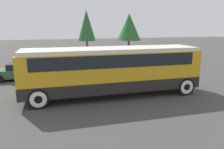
% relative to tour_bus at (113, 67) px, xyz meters
% --- Properties ---
extents(ground_plane, '(120.00, 120.00, 0.00)m').
position_rel_tour_bus_xyz_m(ground_plane, '(-0.10, 0.00, -1.83)').
color(ground_plane, '#423F3D').
extents(tour_bus, '(10.86, 2.66, 3.01)m').
position_rel_tour_bus_xyz_m(tour_bus, '(0.00, 0.00, 0.00)').
color(tour_bus, black).
rests_on(tour_bus, ground_plane).
extents(parked_car_near, '(4.18, 1.80, 1.35)m').
position_rel_tour_bus_xyz_m(parked_car_near, '(-1.14, 7.40, -1.15)').
color(parked_car_near, '#BCBCC1').
rests_on(parked_car_near, ground_plane).
extents(parked_car_mid, '(4.67, 1.81, 1.36)m').
position_rel_tour_bus_xyz_m(parked_car_mid, '(-5.80, 6.07, -1.14)').
color(parked_car_mid, '#2D5638').
rests_on(parked_car_mid, ground_plane).
extents(tree_left, '(3.49, 3.49, 6.07)m').
position_rel_tour_bus_xyz_m(tree_left, '(7.61, 18.43, 2.28)').
color(tree_left, brown).
rests_on(tree_left, ground_plane).
extents(tree_center, '(2.90, 2.90, 6.79)m').
position_rel_tour_bus_xyz_m(tree_center, '(2.08, 23.51, 2.49)').
color(tree_center, brown).
rests_on(tree_center, ground_plane).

